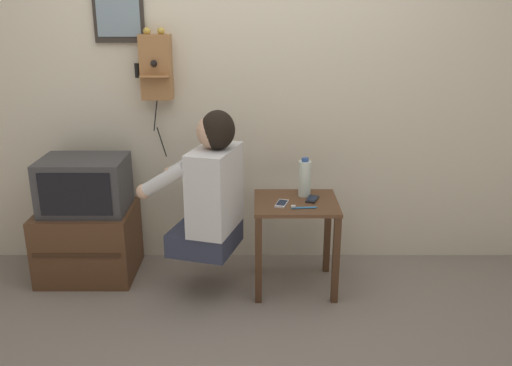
# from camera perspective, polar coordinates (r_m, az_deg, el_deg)

# --- Properties ---
(ground_plane) EXTENTS (14.00, 14.00, 0.00)m
(ground_plane) POSITION_cam_1_polar(r_m,az_deg,el_deg) (3.02, -1.83, -16.04)
(ground_plane) COLOR slate
(wall_back) EXTENTS (6.80, 0.05, 2.55)m
(wall_back) POSITION_cam_1_polar(r_m,az_deg,el_deg) (3.57, -1.53, 11.36)
(wall_back) COLOR beige
(wall_back) RESTS_ON ground_plane
(side_table) EXTENTS (0.51, 0.45, 0.57)m
(side_table) POSITION_cam_1_polar(r_m,az_deg,el_deg) (3.34, 4.15, -4.00)
(side_table) COLOR #51331E
(side_table) RESTS_ON ground_plane
(person) EXTENTS (0.61, 0.55, 0.85)m
(person) POSITION_cam_1_polar(r_m,az_deg,el_deg) (3.18, -4.86, -0.63)
(person) COLOR #2D3347
(person) RESTS_ON ground_plane
(tv_stand) EXTENTS (0.60, 0.50, 0.45)m
(tv_stand) POSITION_cam_1_polar(r_m,az_deg,el_deg) (3.73, -17.24, -5.96)
(tv_stand) COLOR #51331E
(tv_stand) RESTS_ON ground_plane
(television) EXTENTS (0.53, 0.39, 0.34)m
(television) POSITION_cam_1_polar(r_m,az_deg,el_deg) (3.58, -17.64, -0.17)
(television) COLOR #38383A
(television) RESTS_ON tv_stand
(wall_phone_antique) EXTENTS (0.23, 0.19, 0.82)m
(wall_phone_antique) POSITION_cam_1_polar(r_m,az_deg,el_deg) (3.54, -10.52, 11.94)
(wall_phone_antique) COLOR #9E6B3D
(cell_phone_held) EXTENTS (0.09, 0.14, 0.01)m
(cell_phone_held) POSITION_cam_1_polar(r_m,az_deg,el_deg) (3.23, 2.70, -2.17)
(cell_phone_held) COLOR silver
(cell_phone_held) RESTS_ON side_table
(cell_phone_spare) EXTENTS (0.10, 0.14, 0.01)m
(cell_phone_spare) POSITION_cam_1_polar(r_m,az_deg,el_deg) (3.32, 5.92, -1.68)
(cell_phone_spare) COLOR black
(cell_phone_spare) RESTS_ON side_table
(water_bottle) EXTENTS (0.08, 0.08, 0.24)m
(water_bottle) POSITION_cam_1_polar(r_m,az_deg,el_deg) (3.35, 5.11, 0.52)
(water_bottle) COLOR silver
(water_bottle) RESTS_ON side_table
(toothbrush) EXTENTS (0.15, 0.02, 0.02)m
(toothbrush) POSITION_cam_1_polar(r_m,az_deg,el_deg) (3.17, 4.82, -2.58)
(toothbrush) COLOR #338CD8
(toothbrush) RESTS_ON side_table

